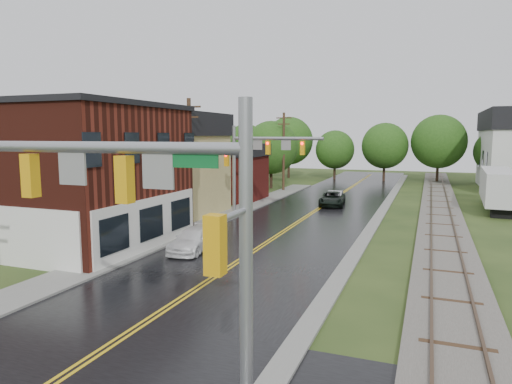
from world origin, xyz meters
The scene contains 19 objects.
main_road centered at (0.00, 30.00, 0.00)m, with size 10.00×90.00×0.02m, color black.
curb_right centered at (5.40, 35.00, 0.00)m, with size 0.80×70.00×0.12m, color gray.
sidewalk_left centered at (-6.20, 25.00, 0.00)m, with size 2.40×50.00×0.12m, color gray.
brick_building centered at (-12.48, 15.00, 4.15)m, with size 14.30×10.30×8.30m.
yellow_house centered at (-11.00, 26.00, 3.20)m, with size 8.00×7.00×6.40m, color tan.
darkred_building centered at (-10.00, 35.00, 2.20)m, with size 7.00×6.00×4.40m, color #3F0F0C.
railroad centered at (10.00, 35.00, 0.11)m, with size 3.20×80.00×0.30m.
traffic_signal_near centered at (3.47, 2.00, 4.97)m, with size 7.34×0.30×7.20m.
traffic_signal_far centered at (-3.47, 27.00, 4.97)m, with size 7.34×0.43×7.20m.
utility_pole_b centered at (-6.80, 22.00, 4.72)m, with size 1.80×0.28×9.00m.
utility_pole_c centered at (-6.80, 44.00, 4.72)m, with size 1.80×0.28×9.00m.
tree_left_a centered at (-19.85, 21.90, 5.11)m, with size 6.80×6.80×8.67m.
tree_left_b centered at (-17.85, 31.90, 5.72)m, with size 7.60×7.60×9.69m.
tree_left_c centered at (-13.85, 39.90, 4.51)m, with size 6.00×6.00×7.65m.
tree_left_e centered at (-8.85, 45.90, 4.81)m, with size 6.40×6.40×8.16m.
suv_dark centered at (0.80, 34.75, 0.64)m, with size 2.13×4.62×1.28m, color black.
sedan_silver centered at (0.80, 35.89, 0.62)m, with size 1.31×3.76×1.24m, color #BBBCC0.
pickup_white centered at (-3.20, 15.81, 0.62)m, with size 1.75×4.30×1.25m, color white.
semi_trailer centered at (14.55, 37.62, 2.10)m, with size 2.86×10.85×3.49m.
Camera 1 is at (8.98, -6.30, 6.48)m, focal length 32.00 mm.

